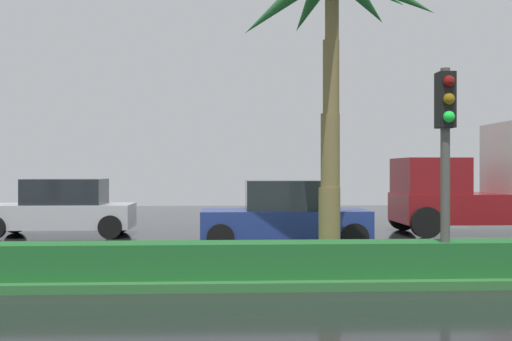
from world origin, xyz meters
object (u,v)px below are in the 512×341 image
at_px(palm_tree_centre_left, 331,4).
at_px(car_in_traffic_third, 286,215).
at_px(traffic_signal_median_right, 446,133).
at_px(car_in_traffic_second, 62,208).
at_px(box_truck_lead, 501,184).

distance_m(palm_tree_centre_left, car_in_traffic_third, 5.76).
distance_m(traffic_signal_median_right, car_in_traffic_second, 12.22).
distance_m(palm_tree_centre_left, car_in_traffic_second, 10.57).
relative_size(car_in_traffic_second, car_in_traffic_third, 1.00).
bearing_deg(traffic_signal_median_right, car_in_traffic_third, 111.90).
height_order(palm_tree_centre_left, traffic_signal_median_right, palm_tree_centre_left).
xyz_separation_m(palm_tree_centre_left, traffic_signal_median_right, (1.64, -1.96, -2.74)).
bearing_deg(palm_tree_centre_left, car_in_traffic_second, 137.76).
bearing_deg(traffic_signal_median_right, box_truck_lead, 59.92).
height_order(car_in_traffic_second, car_in_traffic_third, same).
relative_size(traffic_signal_median_right, box_truck_lead, 0.56).
bearing_deg(palm_tree_centre_left, box_truck_lead, 44.68).
bearing_deg(palm_tree_centre_left, traffic_signal_median_right, -50.08).
distance_m(car_in_traffic_second, box_truck_lead, 13.57).
xyz_separation_m(traffic_signal_median_right, car_in_traffic_second, (-8.71, 8.38, -1.80)).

